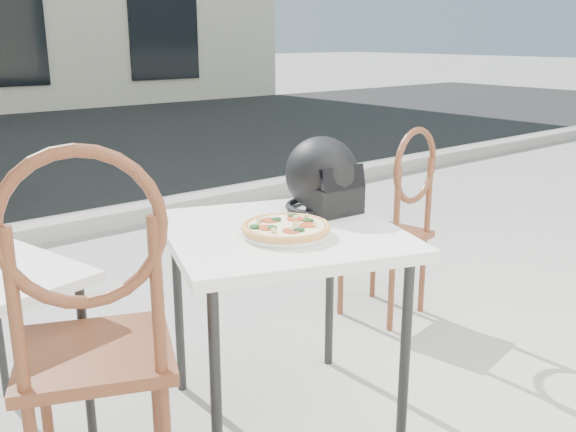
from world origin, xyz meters
TOP-DOWN VIEW (x-y plane):
  - ground at (0.00, 0.00)m, footprint 80.00×80.00m
  - curb at (0.00, 3.00)m, footprint 30.00×0.25m
  - cafe_table_main at (-0.53, 0.15)m, footprint 1.02×1.02m
  - plate at (-0.57, 0.08)m, footprint 0.38×0.38m
  - pizza at (-0.57, 0.08)m, footprint 0.37×0.37m
  - helmet at (-0.25, 0.24)m, footprint 0.30×0.31m
  - cafe_chair_main at (0.49, 0.50)m, footprint 0.44×0.44m
  - cafe_chair_side at (-1.27, 0.09)m, footprint 0.58×0.58m

SIDE VIEW (x-z plane):
  - ground at x=0.00m, z-range 0.00..0.00m
  - curb at x=0.00m, z-range 0.00..0.12m
  - cafe_chair_main at x=0.49m, z-range 0.06..1.05m
  - cafe_chair_side at x=-1.27m, z-range 0.06..1.23m
  - cafe_table_main at x=-0.53m, z-range 0.31..1.06m
  - plate at x=-0.57m, z-range 0.75..0.77m
  - pizza at x=-0.57m, z-range 0.77..0.81m
  - helmet at x=-0.25m, z-range 0.74..1.03m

